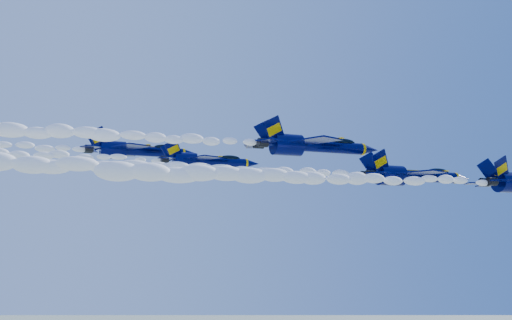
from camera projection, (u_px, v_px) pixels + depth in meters
name	position (u px, v px, depth m)	size (l,w,h in m)	color
smoke_trail_jet_lead	(321.00, 177.00, 59.56)	(44.80, 1.96, 1.76)	white
jet_second	(411.00, 176.00, 71.97)	(16.31, 13.38, 6.06)	#00033A
smoke_trail_jet_second	(186.00, 169.00, 60.72)	(44.80, 1.95, 1.75)	white
jet_third	(312.00, 145.00, 73.68)	(18.00, 14.77, 6.69)	#00033A
smoke_trail_jet_third	(68.00, 133.00, 62.16)	(44.80, 2.15, 1.93)	white
jet_fourth	(205.00, 161.00, 81.90)	(14.98, 12.29, 5.57)	#00033A
jet_fifth	(136.00, 150.00, 84.96)	(17.09, 14.02, 6.35)	#00033A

